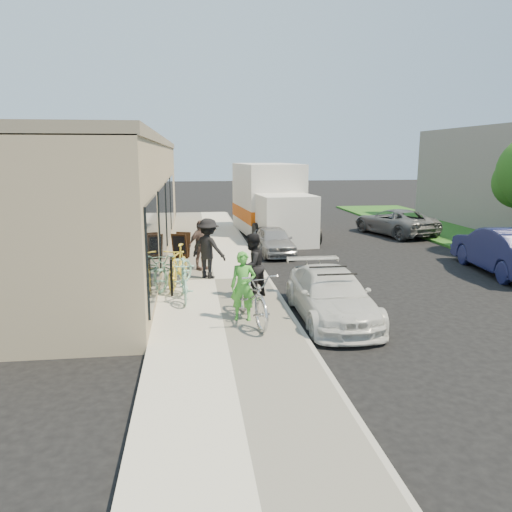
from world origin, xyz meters
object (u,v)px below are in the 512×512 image
bike_rack (171,272)px  tandem_bike (252,296)px  sedan_silver (274,241)px  woman_rider (243,286)px  man_standing (252,266)px  sandwich_board (181,245)px  far_car_gray (395,222)px  moving_truck (270,204)px  cruiser_bike_a (184,280)px  far_car_blue (505,250)px  cruiser_bike_c (178,266)px  bystander_b (200,245)px  sedan_white (331,295)px  cruiser_bike_b (174,269)px  bystander_a (208,248)px

bike_rack → tandem_bike: tandem_bike is taller
bike_rack → sedan_silver: 6.46m
woman_rider → man_standing: man_standing is taller
sandwich_board → far_car_gray: far_car_gray is taller
moving_truck → cruiser_bike_a: 11.22m
far_car_blue → cruiser_bike_c: 10.08m
cruiser_bike_c → bystander_b: bearing=85.9°
bike_rack → man_standing: size_ratio=0.58×
sedan_white → cruiser_bike_b: size_ratio=2.02×
sandwich_board → woman_rider: (1.43, -6.80, 0.30)m
woman_rider → cruiser_bike_a: size_ratio=0.90×
sedan_white → man_standing: size_ratio=2.38×
moving_truck → tandem_bike: size_ratio=3.14×
bike_rack → far_car_gray: size_ratio=0.21×
far_car_blue → cruiser_bike_b: (-10.16, -0.95, -0.09)m
sedan_silver → bystander_a: bystander_a is taller
cruiser_bike_a → cruiser_bike_b: cruiser_bike_b is taller
sandwich_board → sedan_silver: size_ratio=0.29×
moving_truck → cruiser_bike_a: moving_truck is taller
sedan_white → sedan_silver: 7.53m
sedan_silver → far_car_gray: bearing=28.1°
man_standing → bystander_a: (-1.00, 2.16, 0.05)m
bystander_a → tandem_bike: bearing=138.8°
cruiser_bike_c → bystander_a: bearing=61.8°
cruiser_bike_b → bystander_a: (0.96, 0.98, 0.36)m
far_car_gray → tandem_bike: (-8.08, -11.69, 0.11)m
sandwich_board → cruiser_bike_a: (0.15, -5.12, 0.05)m
bike_rack → sedan_silver: size_ratio=0.31×
sandwich_board → man_standing: size_ratio=0.54×
sedan_silver → cruiser_bike_c: (-3.40, -4.82, 0.20)m
tandem_bike → cruiser_bike_b: (-1.74, 3.03, -0.07)m
cruiser_bike_b → woman_rider: bearing=-32.2°
sedan_white → cruiser_bike_a: 3.60m
cruiser_bike_a → bystander_b: 3.32m
bike_rack → cruiser_bike_c: cruiser_bike_c is taller
sedan_white → sedan_silver: bearing=90.6°
tandem_bike → bystander_a: bearing=91.5°
sedan_silver → cruiser_bike_a: (-3.24, -6.06, 0.13)m
far_car_blue → woman_rider: 9.42m
far_car_blue → tandem_bike: 9.31m
bike_rack → bystander_b: size_ratio=0.61×
sedan_silver → man_standing: 6.24m
sedan_white → sedan_silver: (-0.05, 7.53, -0.04)m
sedan_white → woman_rider: bearing=-173.7°
tandem_bike → man_standing: man_standing is taller
bike_rack → moving_truck: 10.71m
cruiser_bike_b → bystander_a: 1.42m
tandem_bike → cruiser_bike_a: (-1.46, 1.81, -0.07)m
far_car_gray → bystander_b: (-9.06, -6.60, 0.31)m
sandwich_board → sedan_silver: 3.52m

